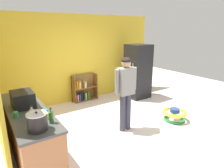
# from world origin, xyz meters

# --- Properties ---
(ground_plane) EXTENTS (12.00, 12.00, 0.00)m
(ground_plane) POSITION_xyz_m (0.00, 0.00, 0.00)
(ground_plane) COLOR silver
(ground_plane) RESTS_ON ground
(back_wall) EXTENTS (5.20, 0.06, 2.70)m
(back_wall) POSITION_xyz_m (0.00, 2.33, 1.35)
(back_wall) COLOR gold
(back_wall) RESTS_ON ground
(kitchen_counter) EXTENTS (0.65, 2.33, 0.90)m
(kitchen_counter) POSITION_xyz_m (-2.20, 0.12, 0.45)
(kitchen_counter) COLOR #B67347
(kitchen_counter) RESTS_ON ground
(refrigerator) EXTENTS (0.73, 0.68, 1.78)m
(refrigerator) POSITION_xyz_m (1.57, 1.43, 0.89)
(refrigerator) COLOR black
(refrigerator) RESTS_ON ground
(bookshelf) EXTENTS (0.80, 0.28, 0.85)m
(bookshelf) POSITION_xyz_m (-0.12, 2.14, 0.36)
(bookshelf) COLOR brown
(bookshelf) RESTS_ON ground
(standing_person) EXTENTS (0.57, 0.22, 1.69)m
(standing_person) POSITION_xyz_m (-0.18, -0.16, 1.01)
(standing_person) COLOR #383A4B
(standing_person) RESTS_ON ground
(baby_walker) EXTENTS (0.60, 0.60, 0.32)m
(baby_walker) POSITION_xyz_m (1.15, -0.49, 0.16)
(baby_walker) COLOR #258B40
(baby_walker) RESTS_ON ground
(microwave) EXTENTS (0.37, 0.48, 0.28)m
(microwave) POSITION_xyz_m (-2.22, 0.26, 1.04)
(microwave) COLOR black
(microwave) RESTS_ON kitchen_counter
(crock_pot) EXTENTS (0.28, 0.28, 0.28)m
(crock_pot) POSITION_xyz_m (-2.23, -0.79, 1.03)
(crock_pot) COLOR black
(crock_pot) RESTS_ON kitchen_counter
(banana_bunch) EXTENTS (0.15, 0.16, 0.04)m
(banana_bunch) POSITION_xyz_m (-2.03, 0.83, 0.93)
(banana_bunch) COLOR yellow
(banana_bunch) RESTS_ON kitchen_counter
(green_glass_bottle) EXTENTS (0.07, 0.07, 0.25)m
(green_glass_bottle) POSITION_xyz_m (-2.00, -0.68, 1.00)
(green_glass_bottle) COLOR #33753D
(green_glass_bottle) RESTS_ON kitchen_counter
(clear_bottle) EXTENTS (0.07, 0.07, 0.25)m
(clear_bottle) POSITION_xyz_m (-2.22, -0.43, 1.00)
(clear_bottle) COLOR silver
(clear_bottle) RESTS_ON kitchen_counter
(green_cup) EXTENTS (0.08, 0.08, 0.09)m
(green_cup) POSITION_xyz_m (-2.41, -0.17, 0.95)
(green_cup) COLOR #359352
(green_cup) RESTS_ON kitchen_counter
(white_cup) EXTENTS (0.08, 0.08, 0.09)m
(white_cup) POSITION_xyz_m (-1.99, 1.00, 0.95)
(white_cup) COLOR white
(white_cup) RESTS_ON kitchen_counter
(teal_cup) EXTENTS (0.08, 0.08, 0.09)m
(teal_cup) POSITION_xyz_m (-1.99, -0.33, 0.95)
(teal_cup) COLOR teal
(teal_cup) RESTS_ON kitchen_counter
(yellow_cup) EXTENTS (0.08, 0.08, 0.09)m
(yellow_cup) POSITION_xyz_m (-2.02, -0.48, 0.95)
(yellow_cup) COLOR yellow
(yellow_cup) RESTS_ON kitchen_counter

